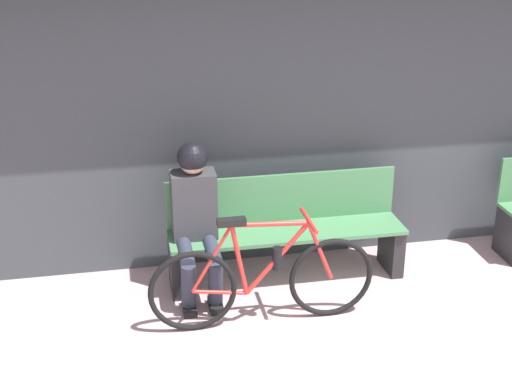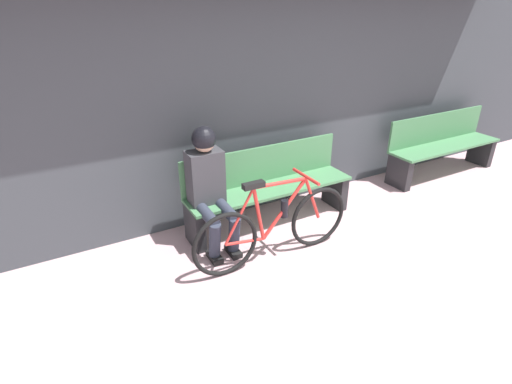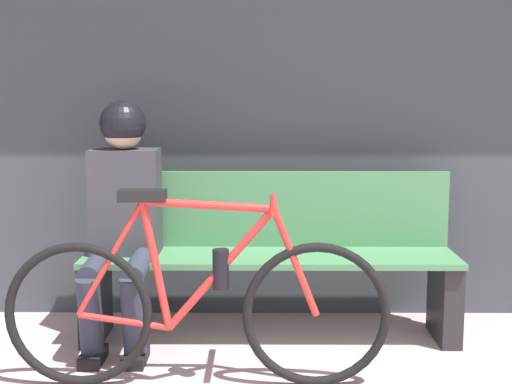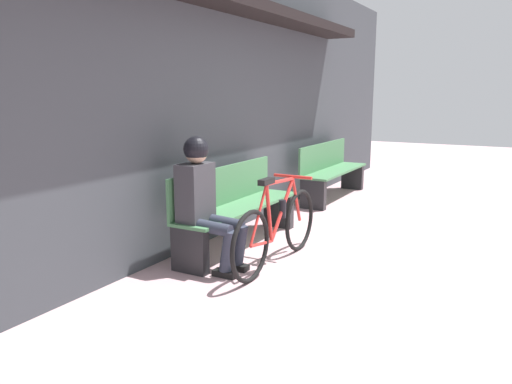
{
  "view_description": "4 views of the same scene",
  "coord_description": "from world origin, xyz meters",
  "views": [
    {
      "loc": [
        -1.4,
        -2.65,
        2.89
      ],
      "look_at": [
        -0.46,
        2.12,
        0.87
      ],
      "focal_mm": 50.0,
      "sensor_mm": 36.0,
      "label": 1
    },
    {
      "loc": [
        -2.19,
        -0.99,
        2.27
      ],
      "look_at": [
        -0.51,
        2.04,
        0.58
      ],
      "focal_mm": 28.0,
      "sensor_mm": 36.0,
      "label": 2
    },
    {
      "loc": [
        -0.22,
        -1.2,
        1.27
      ],
      "look_at": [
        -0.24,
        2.15,
        0.78
      ],
      "focal_mm": 50.0,
      "sensor_mm": 36.0,
      "label": 3
    },
    {
      "loc": [
        -4.51,
        -0.29,
        1.59
      ],
      "look_at": [
        -0.38,
        2.01,
        0.65
      ],
      "focal_mm": 35.0,
      "sensor_mm": 36.0,
      "label": 4
    }
  ],
  "objects": [
    {
      "name": "storefront_wall",
      "position": [
        0.0,
        2.78,
        1.66
      ],
      "size": [
        12.0,
        0.56,
        3.2
      ],
      "color": "#3D4247",
      "rests_on": "ground_plane"
    },
    {
      "name": "park_bench_near",
      "position": [
        -0.17,
        2.37,
        0.4
      ],
      "size": [
        1.88,
        0.42,
        0.84
      ],
      "color": "#477F51",
      "rests_on": "ground_plane"
    },
    {
      "name": "bicycle",
      "position": [
        -0.49,
        1.72,
        0.36
      ],
      "size": [
        1.65,
        0.4,
        0.86
      ],
      "color": "black",
      "rests_on": "ground_plane"
    },
    {
      "name": "person_seated",
      "position": [
        -0.9,
        2.26,
        0.7
      ],
      "size": [
        0.34,
        0.6,
        1.22
      ],
      "color": "#2D3342",
      "rests_on": "ground_plane"
    }
  ]
}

